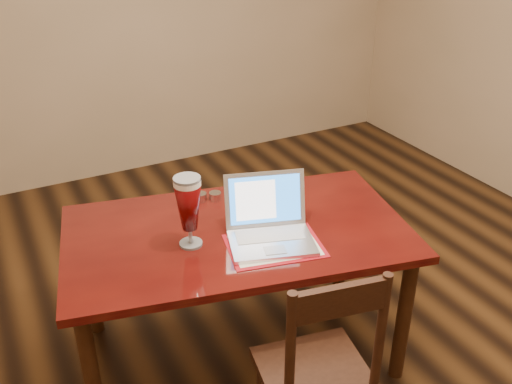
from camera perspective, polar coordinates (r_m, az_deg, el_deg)
ground at (r=3.03m, az=5.30°, el=-15.36°), size 5.00×5.00×0.00m
dining_table at (r=2.60m, az=-1.95°, el=-5.18°), size 1.68×1.16×1.04m
dining_chair at (r=2.27m, az=6.27°, el=-17.67°), size 0.47×0.46×0.97m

